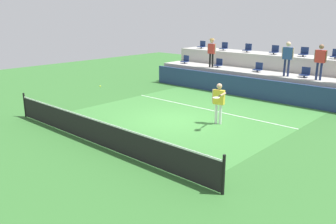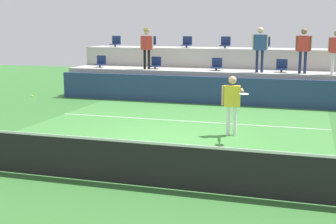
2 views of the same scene
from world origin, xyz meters
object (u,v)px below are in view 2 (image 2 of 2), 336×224
stadium_chair_upper_center (225,43)px  tennis_player (232,99)px  spectator_in_white (303,46)px  spectator_leaning_on_rail (336,48)px  stadium_chair_upper_right (305,44)px  spectator_in_grey (260,45)px  stadium_chair_upper_left (151,43)px  stadium_chair_lower_left (156,64)px  stadium_chair_upper_mid_left (187,43)px  stadium_chair_upper_far_left (116,42)px  stadium_chair_lower_center (217,65)px  spectator_with_hat (147,44)px  stadium_chair_lower_far_left (101,62)px  stadium_chair_lower_right (282,67)px  tennis_ball (32,96)px  stadium_chair_upper_mid_right (265,44)px

stadium_chair_upper_center → tennis_player: size_ratio=0.31×
spectator_in_white → spectator_leaning_on_rail: spectator_in_white is taller
stadium_chair_upper_right → spectator_leaning_on_rail: (1.17, -2.18, -0.05)m
spectator_in_grey → spectator_in_white: bearing=0.0°
stadium_chair_upper_left → stadium_chair_lower_left: bearing=-65.2°
stadium_chair_upper_left → stadium_chair_upper_right: bearing=0.0°
stadium_chair_upper_mid_left → tennis_player: stadium_chair_upper_mid_left is taller
spectator_in_grey → stadium_chair_lower_left: bearing=175.1°
stadium_chair_upper_far_left → spectator_leaning_on_rail: (10.03, -2.18, -0.05)m
spectator_in_grey → stadium_chair_lower_center: bearing=168.1°
stadium_chair_upper_left → spectator_with_hat: 2.25m
stadium_chair_lower_far_left → spectator_with_hat: (2.36, -0.38, 0.86)m
stadium_chair_upper_far_left → spectator_leaning_on_rail: size_ratio=0.31×
spectator_in_grey → stadium_chair_upper_center: bearing=129.2°
spectator_with_hat → stadium_chair_lower_far_left: bearing=170.8°
spectator_in_white → spectator_with_hat: bearing=180.0°
stadium_chair_lower_left → spectator_in_grey: bearing=-4.9°
stadium_chair_upper_left → stadium_chair_upper_center: same height
stadium_chair_upper_far_left → spectator_in_white: bearing=-13.9°
stadium_chair_lower_far_left → tennis_player: bearing=-42.2°
stadium_chair_lower_far_left → stadium_chair_lower_left: size_ratio=1.00×
tennis_player → spectator_in_white: spectator_in_white is taller
stadium_chair_lower_far_left → stadium_chair_lower_right: bearing=0.0°
stadium_chair_lower_left → tennis_ball: bearing=-94.8°
stadium_chair_upper_far_left → spectator_in_grey: bearing=-16.9°
spectator_in_white → spectator_leaning_on_rail: size_ratio=1.04×
stadium_chair_upper_mid_right → stadium_chair_lower_right: bearing=-64.2°
stadium_chair_upper_mid_left → tennis_ball: stadium_chair_upper_mid_left is taller
stadium_chair_lower_far_left → stadium_chair_upper_mid_left: (3.57, 1.80, 0.85)m
stadium_chair_lower_left → stadium_chair_upper_right: 6.53m
stadium_chair_upper_far_left → spectator_with_hat: size_ratio=0.30×
stadium_chair_upper_right → spectator_in_grey: bearing=-127.9°
stadium_chair_upper_mid_left → tennis_player: bearing=-66.9°
stadium_chair_upper_left → tennis_ball: size_ratio=7.65×
spectator_leaning_on_rail → tennis_ball: bearing=-135.1°
spectator_with_hat → spectator_in_white: 6.45m
stadium_chair_lower_right → spectator_in_white: (0.81, -0.38, 0.85)m
stadium_chair_lower_far_left → stadium_chair_lower_center: (5.34, 0.00, 0.00)m
stadium_chair_upper_right → spectator_leaning_on_rail: size_ratio=0.31×
stadium_chair_upper_mid_left → tennis_ball: 10.44m
stadium_chair_upper_right → spectator_in_grey: (-1.70, -2.18, 0.03)m
stadium_chair_lower_left → spectator_leaning_on_rail: (7.38, -0.38, 0.80)m
stadium_chair_lower_far_left → stadium_chair_lower_right: size_ratio=1.00×
stadium_chair_upper_right → stadium_chair_lower_far_left: bearing=-168.5°
stadium_chair_lower_center → tennis_player: stadium_chair_lower_center is taller
stadium_chair_upper_far_left → spectator_leaning_on_rail: spectator_leaning_on_rail is taller
stadium_chair_lower_right → spectator_with_hat: spectator_with_hat is taller
stadium_chair_upper_right → stadium_chair_upper_center: bearing=180.0°
stadium_chair_upper_left → spectator_in_grey: (5.35, -2.18, 0.03)m
stadium_chair_lower_center → spectator_leaning_on_rail: (4.68, -0.38, 0.80)m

